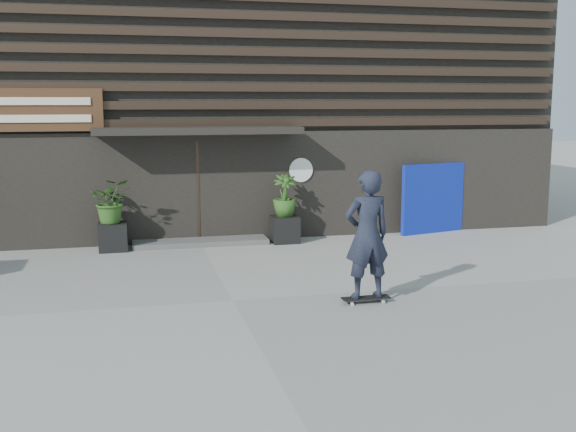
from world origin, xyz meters
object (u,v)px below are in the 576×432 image
object	(u,v)px
planter_pot_right	(285,229)
skateboarder	(367,235)
blue_tarp	(433,198)
planter_pot_left	(113,237)

from	to	relation	value
planter_pot_right	skateboarder	world-z (taller)	skateboarder
skateboarder	planter_pot_right	bearing A→B (deg)	91.59
blue_tarp	skateboarder	world-z (taller)	skateboarder
blue_tarp	skateboarder	distance (m)	6.46
planter_pot_right	blue_tarp	distance (m)	3.83
blue_tarp	skateboarder	size ratio (longest dim) A/B	0.85
planter_pot_left	planter_pot_right	size ratio (longest dim) A/B	1.00
planter_pot_left	blue_tarp	distance (m)	7.61
planter_pot_left	blue_tarp	size ratio (longest dim) A/B	0.33
planter_pot_right	blue_tarp	xyz separation A→B (m)	(3.78, 0.30, 0.55)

